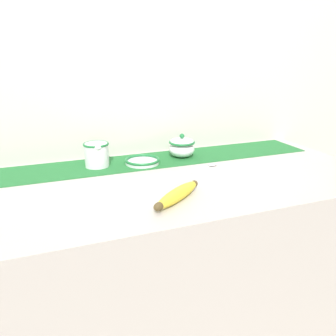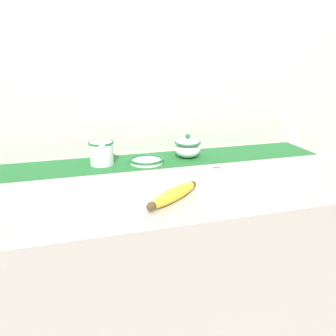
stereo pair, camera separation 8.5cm
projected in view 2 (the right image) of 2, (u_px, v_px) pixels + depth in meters
The scene contains 8 objects.
countertop at pixel (171, 286), 1.29m from camera, with size 1.49×0.66×0.91m, color #B7B2AD.
back_wall at pixel (148, 85), 1.36m from camera, with size 2.29×0.04×2.40m, color silver.
table_runner at pixel (157, 160), 1.33m from camera, with size 1.37×0.21×0.00m, color #236B33.
cream_pitcher at pixel (101, 152), 1.26m from camera, with size 0.10×0.11×0.09m.
sugar_bowl at pixel (187, 147), 1.35m from camera, with size 0.11×0.11×0.10m.
small_dish at pixel (147, 160), 1.29m from camera, with size 0.14×0.14×0.02m.
banana at pixel (173, 195), 0.95m from camera, with size 0.20×0.16×0.04m.
spoon at pixel (214, 167), 1.24m from camera, with size 0.18×0.08×0.01m.
Camera 2 is at (-0.30, -1.02, 1.31)m, focal length 35.00 mm.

